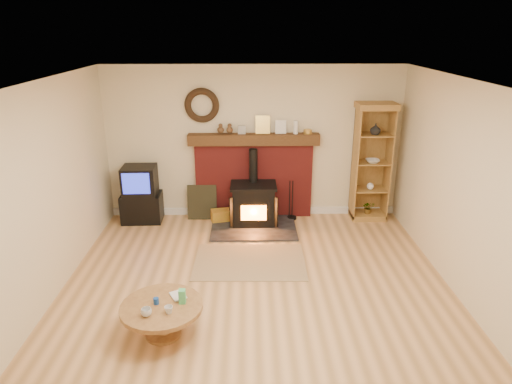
{
  "coord_description": "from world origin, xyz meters",
  "views": [
    {
      "loc": [
        -0.1,
        -4.82,
        3.18
      ],
      "look_at": [
        0.01,
        1.0,
        1.05
      ],
      "focal_mm": 32.0,
      "sensor_mm": 36.0,
      "label": 1
    }
  ],
  "objects_px": {
    "curio_cabinet": "(371,162)",
    "tv_unit": "(141,195)",
    "wood_stove": "(254,206)",
    "coffee_table": "(162,311)"
  },
  "relations": [
    {
      "from": "wood_stove",
      "to": "curio_cabinet",
      "type": "bearing_deg",
      "value": 8.08
    },
    {
      "from": "coffee_table",
      "to": "wood_stove",
      "type": "bearing_deg",
      "value": 70.83
    },
    {
      "from": "curio_cabinet",
      "to": "tv_unit",
      "type": "bearing_deg",
      "value": -178.72
    },
    {
      "from": "tv_unit",
      "to": "wood_stove",
      "type": "bearing_deg",
      "value": -5.86
    },
    {
      "from": "wood_stove",
      "to": "tv_unit",
      "type": "xyz_separation_m",
      "value": [
        -1.91,
        0.2,
        0.12
      ]
    },
    {
      "from": "curio_cabinet",
      "to": "wood_stove",
      "type": "bearing_deg",
      "value": -171.92
    },
    {
      "from": "wood_stove",
      "to": "coffee_table",
      "type": "relative_size",
      "value": 1.59
    },
    {
      "from": "curio_cabinet",
      "to": "coffee_table",
      "type": "bearing_deg",
      "value": -133.18
    },
    {
      "from": "wood_stove",
      "to": "tv_unit",
      "type": "height_order",
      "value": "wood_stove"
    },
    {
      "from": "wood_stove",
      "to": "tv_unit",
      "type": "distance_m",
      "value": 1.93
    }
  ]
}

